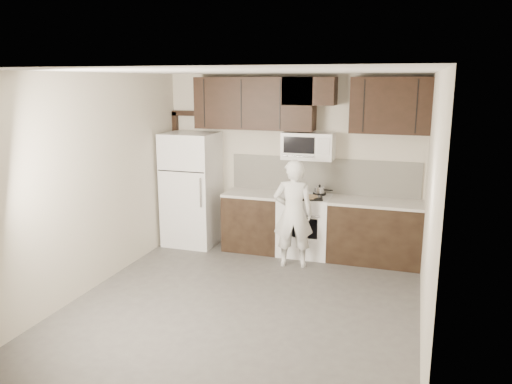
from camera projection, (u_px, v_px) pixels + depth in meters
The scene contains 14 objects.
floor at pixel (245, 304), 5.95m from camera, with size 4.50×4.50×0.00m, color #4B4946.
back_wall at pixel (292, 163), 7.75m from camera, with size 4.00×4.00×0.00m, color beige.
ceiling at pixel (243, 71), 5.36m from camera, with size 4.50×4.50×0.00m, color white.
counter_run at pixel (325, 227), 7.47m from camera, with size 2.95×0.64×0.91m.
stove at pixel (305, 225), 7.56m from camera, with size 0.76×0.66×0.94m.
backsplash at pixel (323, 175), 7.62m from camera, with size 2.90×0.02×0.54m, color silver.
upper_cabinets at pixel (303, 103), 7.31m from camera, with size 3.48×0.35×0.78m.
microwave at pixel (308, 146), 7.41m from camera, with size 0.76×0.42×0.40m.
refrigerator at pixel (192, 189), 7.97m from camera, with size 0.80×0.76×1.80m.
door_trim at pixel (179, 163), 8.31m from camera, with size 0.50×0.08×2.12m.
saucepan at pixel (320, 191), 7.54m from camera, with size 0.29×0.16×0.16m.
baking_tray at pixel (309, 198), 7.29m from camera, with size 0.38×0.29×0.02m, color black.
pizza at pixel (309, 197), 7.29m from camera, with size 0.26×0.26×0.02m, color beige.
person at pixel (293, 214), 7.01m from camera, with size 0.56×0.37×1.55m, color white.
Camera 1 is at (1.82, -5.21, 2.61)m, focal length 35.00 mm.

